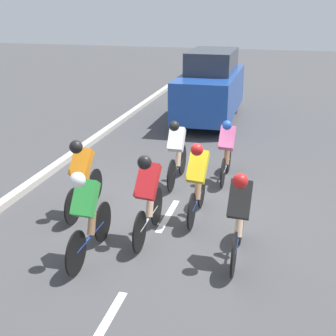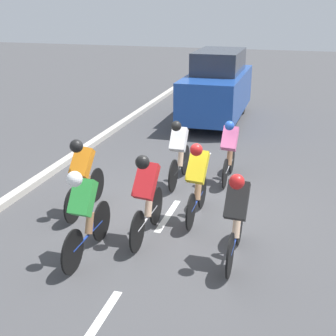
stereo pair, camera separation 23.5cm
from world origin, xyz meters
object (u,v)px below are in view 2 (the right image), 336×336
cyclist_red (146,194)px  cyclist_green (84,211)px  cyclist_black (236,214)px  cyclist_white (179,150)px  cyclist_orange (83,173)px  cyclist_pink (229,149)px  cyclist_yellow (197,179)px  support_car (217,87)px

cyclist_red → cyclist_green: bearing=49.6°
cyclist_green → cyclist_black: size_ratio=1.03×
cyclist_white → cyclist_orange: (1.33, 1.92, 0.04)m
cyclist_red → cyclist_green: size_ratio=0.98×
cyclist_pink → cyclist_yellow: size_ratio=1.00×
support_car → cyclist_orange: bearing=81.6°
cyclist_pink → cyclist_yellow: bearing=83.0°
cyclist_white → cyclist_black: (-1.64, 2.88, 0.04)m
cyclist_orange → cyclist_pink: (-2.34, -2.36, -0.06)m
cyclist_orange → support_car: size_ratio=0.38×
cyclist_white → cyclist_green: size_ratio=1.01×
cyclist_black → cyclist_pink: 3.38m
cyclist_red → cyclist_green: cyclist_red is taller
cyclist_pink → cyclist_white: bearing=23.6°
cyclist_red → cyclist_orange: (1.44, -0.64, -0.02)m
cyclist_green → cyclist_red: bearing=-130.4°
cyclist_green → cyclist_pink: (-1.61, -3.84, -0.06)m
cyclist_white → cyclist_yellow: cyclist_yellow is taller
cyclist_green → cyclist_yellow: size_ratio=1.07×
cyclist_black → cyclist_pink: bearing=-79.3°
cyclist_green → cyclist_orange: (0.73, -1.47, -0.00)m
cyclist_white → cyclist_yellow: (-0.76, 1.62, 0.04)m
cyclist_white → cyclist_green: (0.59, 3.39, 0.04)m
cyclist_red → support_car: bearing=-87.7°
cyclist_black → cyclist_yellow: size_ratio=1.04×
cyclist_red → support_car: 8.19m
cyclist_green → cyclist_pink: size_ratio=1.07×
cyclist_pink → support_car: bearing=-76.7°
cyclist_white → cyclist_yellow: size_ratio=1.07×
cyclist_orange → support_car: support_car is taller
cyclist_red → cyclist_pink: (-0.90, -3.00, -0.08)m
cyclist_red → cyclist_yellow: cyclist_red is taller
cyclist_white → cyclist_pink: size_ratio=1.08×
cyclist_green → support_car: (-0.38, -9.02, 0.32)m
cyclist_red → cyclist_black: (-1.52, 0.32, -0.02)m
cyclist_pink → cyclist_orange: bearing=45.3°
cyclist_green → support_car: bearing=-92.4°
cyclist_black → support_car: (1.85, -8.50, 0.32)m
cyclist_red → cyclist_orange: 1.58m
cyclist_pink → cyclist_yellow: (0.25, 2.06, 0.06)m
support_car → cyclist_red: bearing=92.3°
cyclist_black → support_car: bearing=-77.7°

